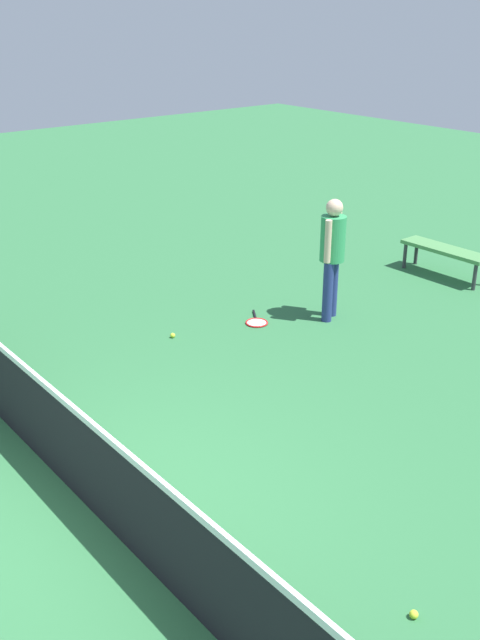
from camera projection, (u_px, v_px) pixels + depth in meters
ground_plane at (96, 514)px, 6.33m from camera, size 40.00×40.00×0.00m
court_net at (91, 465)px, 6.13m from camera, size 10.09×0.09×1.07m
player_near_side at (332, 249)px, 9.86m from camera, size 0.46×0.51×1.70m
tennis_racket_near_player at (256, 322)px, 10.10m from camera, size 0.58×0.47×0.03m
tennis_ball_midcourt at (414, 614)px, 5.24m from camera, size 0.07×0.07×0.07m
tennis_ball_baseline at (95, 444)px, 7.27m from camera, size 0.07×0.07×0.07m
tennis_ball_stray_left at (173, 335)px, 9.64m from camera, size 0.07×0.07×0.07m
courtside_bench at (445, 252)px, 11.65m from camera, size 1.50×0.42×0.48m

